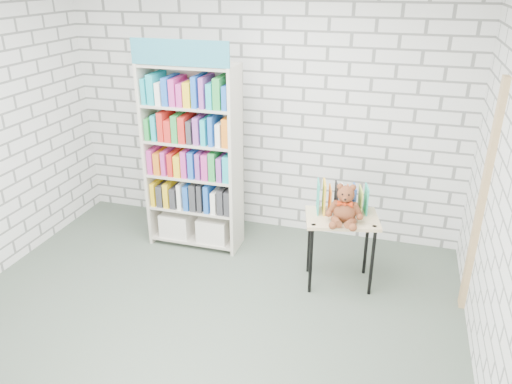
# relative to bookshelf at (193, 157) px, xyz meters

# --- Properties ---
(ground) EXTENTS (4.50, 4.50, 0.00)m
(ground) POSITION_rel_bookshelf_xyz_m (0.57, -1.36, -1.02)
(ground) COLOR #4A5749
(ground) RESTS_ON ground
(room_shell) EXTENTS (4.52, 4.02, 2.81)m
(room_shell) POSITION_rel_bookshelf_xyz_m (0.57, -1.36, 0.76)
(room_shell) COLOR silver
(room_shell) RESTS_ON ground
(bookshelf) EXTENTS (1.00, 0.39, 2.25)m
(bookshelf) POSITION_rel_bookshelf_xyz_m (0.00, 0.00, 0.00)
(bookshelf) COLOR beige
(bookshelf) RESTS_ON ground
(display_table) EXTENTS (0.76, 0.61, 0.72)m
(display_table) POSITION_rel_bookshelf_xyz_m (1.64, -0.36, -0.40)
(display_table) COLOR tan
(display_table) RESTS_ON ground
(table_books) EXTENTS (0.50, 0.31, 0.28)m
(table_books) POSITION_rel_bookshelf_xyz_m (1.62, -0.26, -0.16)
(table_books) COLOR #29B49B
(table_books) RESTS_ON display_table
(teddy_bear) EXTENTS (0.34, 0.32, 0.37)m
(teddy_bear) POSITION_rel_bookshelf_xyz_m (1.67, -0.47, -0.16)
(teddy_bear) COLOR brown
(teddy_bear) RESTS_ON display_table
(door_trim) EXTENTS (0.05, 0.12, 2.10)m
(door_trim) POSITION_rel_bookshelf_xyz_m (2.80, -0.41, 0.03)
(door_trim) COLOR tan
(door_trim) RESTS_ON ground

